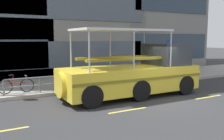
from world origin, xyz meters
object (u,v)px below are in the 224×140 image
object	(u,v)px
leaned_bicycle	(16,86)
parking_sign	(169,52)
pedestrian_near_bow	(148,63)
duck_tour_boat	(139,73)

from	to	relation	value
leaned_bicycle	parking_sign	bearing A→B (deg)	1.98
leaned_bicycle	pedestrian_near_bow	bearing A→B (deg)	5.80
parking_sign	pedestrian_near_bow	bearing A→B (deg)	159.70
duck_tour_boat	pedestrian_near_bow	size ratio (longest dim) A/B	5.35
parking_sign	leaned_bicycle	world-z (taller)	parking_sign
leaned_bicycle	duck_tour_boat	size ratio (longest dim) A/B	0.20
leaned_bicycle	duck_tour_boat	bearing A→B (deg)	-24.78
duck_tour_boat	pedestrian_near_bow	world-z (taller)	duck_tour_boat
duck_tour_boat	leaned_bicycle	bearing A→B (deg)	155.22
leaned_bicycle	duck_tour_boat	xyz separation A→B (m)	(5.64, -2.61, 0.56)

